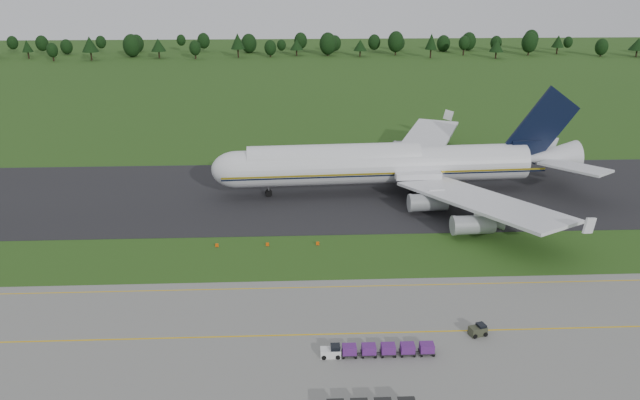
{
  "coord_description": "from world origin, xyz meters",
  "views": [
    {
      "loc": [
        -3.52,
        -87.93,
        42.95
      ],
      "look_at": [
        0.49,
        2.0,
        8.68
      ],
      "focal_mm": 35.0,
      "sensor_mm": 36.0,
      "label": 1
    }
  ],
  "objects_px": {
    "baggage_train": "(376,350)",
    "utility_cart": "(478,331)",
    "edge_markers": "(267,244)",
    "aircraft": "(390,164)"
  },
  "relations": [
    {
      "from": "aircraft",
      "to": "edge_markers",
      "type": "relative_size",
      "value": 4.4
    },
    {
      "from": "aircraft",
      "to": "utility_cart",
      "type": "xyz_separation_m",
      "value": [
        3.25,
        -51.65,
        -5.33
      ]
    },
    {
      "from": "aircraft",
      "to": "edge_markers",
      "type": "distance_m",
      "value": 34.43
    },
    {
      "from": "aircraft",
      "to": "baggage_train",
      "type": "xyz_separation_m",
      "value": [
        -9.81,
        -55.31,
        -5.15
      ]
    },
    {
      "from": "baggage_train",
      "to": "utility_cart",
      "type": "relative_size",
      "value": 5.74
    },
    {
      "from": "baggage_train",
      "to": "edge_markers",
      "type": "bearing_deg",
      "value": 114.0
    },
    {
      "from": "baggage_train",
      "to": "utility_cart",
      "type": "height_order",
      "value": "baggage_train"
    },
    {
      "from": "baggage_train",
      "to": "edge_markers",
      "type": "distance_m",
      "value": 33.73
    },
    {
      "from": "baggage_train",
      "to": "utility_cart",
      "type": "distance_m",
      "value": 13.57
    },
    {
      "from": "baggage_train",
      "to": "aircraft",
      "type": "bearing_deg",
      "value": 79.95
    }
  ]
}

